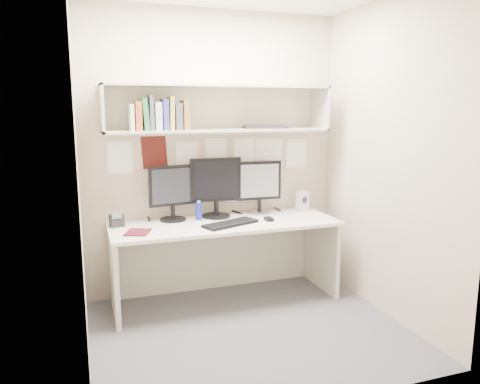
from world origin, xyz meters
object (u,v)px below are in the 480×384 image
object	(u,v)px
desk	(225,261)
desk_phone	(117,220)
monitor_left	(172,191)
speaker	(302,201)
monitor_right	(259,186)
maroon_notebook	(138,232)
monitor_center	(216,186)
keyboard	(230,224)

from	to	relation	value
desk	desk_phone	distance (m)	1.02
monitor_left	speaker	world-z (taller)	monitor_left
monitor_right	monitor_left	bearing A→B (deg)	-177.49
desk	maroon_notebook	xyz separation A→B (m)	(-0.77, -0.12, 0.37)
desk	maroon_notebook	distance (m)	0.87
desk	monitor_left	distance (m)	0.79
monitor_left	monitor_right	distance (m)	0.83
desk	monitor_right	world-z (taller)	monitor_right
monitor_left	speaker	xyz separation A→B (m)	(1.28, -0.02, -0.17)
monitor_left	desk_phone	distance (m)	0.54
monitor_left	monitor_right	size ratio (longest dim) A/B	0.99
monitor_center	monitor_right	distance (m)	0.43
monitor_left	keyboard	size ratio (longest dim) A/B	0.99
monitor_left	monitor_center	world-z (taller)	monitor_center
monitor_right	speaker	bearing A→B (deg)	0.53
monitor_left	desk_phone	xyz separation A→B (m)	(-0.49, -0.07, -0.21)
keyboard	desk_phone	size ratio (longest dim) A/B	3.68
keyboard	maroon_notebook	xyz separation A→B (m)	(-0.79, -0.00, -0.01)
monitor_left	speaker	bearing A→B (deg)	-10.05
monitor_center	monitor_right	bearing A→B (deg)	3.07
desk	keyboard	xyz separation A→B (m)	(0.01, -0.12, 0.38)
monitor_left	maroon_notebook	distance (m)	0.56
maroon_notebook	speaker	bearing A→B (deg)	33.27
desk	speaker	world-z (taller)	speaker
desk_phone	monitor_center	bearing A→B (deg)	-6.06
monitor_right	speaker	xyz separation A→B (m)	(0.45, -0.02, -0.17)
keyboard	desk_phone	distance (m)	0.97
desk	monitor_left	xyz separation A→B (m)	(-0.42, 0.22, 0.63)
maroon_notebook	desk_phone	world-z (taller)	desk_phone
monitor_right	maroon_notebook	bearing A→B (deg)	-161.35
maroon_notebook	desk	bearing A→B (deg)	31.02
monitor_center	maroon_notebook	bearing A→B (deg)	-152.63
desk	monitor_left	world-z (taller)	monitor_left
desk	monitor_center	xyz separation A→B (m)	(-0.02, 0.22, 0.66)
desk	speaker	distance (m)	1.00
monitor_left	keyboard	xyz separation A→B (m)	(0.44, -0.34, -0.25)
monitor_right	desk_phone	xyz separation A→B (m)	(-1.33, -0.07, -0.22)
monitor_center	maroon_notebook	xyz separation A→B (m)	(-0.76, -0.34, -0.29)
monitor_center	speaker	size ratio (longest dim) A/B	2.85
keyboard	desk_phone	xyz separation A→B (m)	(-0.93, 0.27, 0.04)
monitor_center	maroon_notebook	size ratio (longest dim) A/B	2.49
desk	monitor_left	bearing A→B (deg)	152.53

